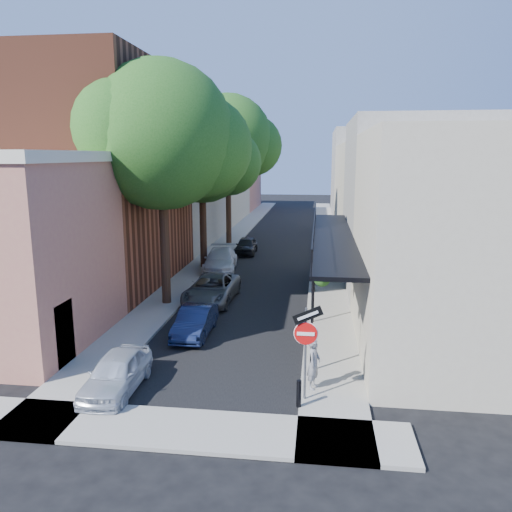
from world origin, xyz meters
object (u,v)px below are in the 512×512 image
(parked_car_b, at_px, (195,321))
(pedestrian, at_px, (314,364))
(parked_car_c, at_px, (212,289))
(bollard, at_px, (299,394))
(oak_mid, at_px, (209,157))
(oak_far, at_px, (234,141))
(parked_car_d, at_px, (220,260))
(parked_car_a, at_px, (117,373))
(oak_near, at_px, (172,139))
(parked_car_e, at_px, (246,246))
(sign_post, at_px, (306,337))

(parked_car_b, relative_size, pedestrian, 2.20)
(parked_car_c, bearing_deg, bollard, -63.34)
(parked_car_b, bearing_deg, oak_mid, 99.37)
(oak_far, bearing_deg, parked_car_c, -84.31)
(parked_car_c, bearing_deg, parked_car_d, 99.59)
(parked_car_d, xyz_separation_m, pedestrian, (6.00, -15.69, 0.22))
(oak_far, distance_m, parked_car_a, 27.36)
(oak_near, xyz_separation_m, parked_car_a, (0.77, -9.25, -7.28))
(parked_car_a, xyz_separation_m, parked_car_c, (0.89, 9.73, 0.06))
(oak_mid, bearing_deg, bollard, -70.10)
(parked_car_c, xyz_separation_m, parked_car_e, (-0.09, 12.39, -0.05))
(oak_near, height_order, parked_car_a, oak_near)
(sign_post, bearing_deg, parked_car_c, 116.47)
(bollard, bearing_deg, parked_car_b, 128.28)
(oak_near, relative_size, parked_car_a, 3.25)
(parked_car_a, distance_m, parked_car_c, 9.78)
(parked_car_a, bearing_deg, oak_mid, 91.67)
(sign_post, relative_size, oak_near, 0.26)
(bollard, relative_size, parked_car_e, 0.22)
(oak_near, relative_size, oak_far, 0.96)
(oak_far, distance_m, parked_car_d, 12.44)
(bollard, relative_size, parked_car_c, 0.17)
(oak_mid, bearing_deg, parked_car_a, -87.28)
(bollard, bearing_deg, oak_near, 123.12)
(sign_post, relative_size, parked_car_a, 0.85)
(sign_post, height_order, bollard, sign_post)
(oak_far, bearing_deg, bollard, -76.65)
(parked_car_c, xyz_separation_m, pedestrian, (5.11, -9.02, 0.25))
(oak_far, relative_size, parked_car_a, 3.39)
(sign_post, xyz_separation_m, pedestrian, (0.24, 0.76, -1.12))
(parked_car_d, distance_m, parked_car_e, 5.77)
(oak_near, relative_size, pedestrian, 7.20)
(oak_far, height_order, pedestrian, oak_far)
(oak_mid, xyz_separation_m, parked_car_d, (0.82, -0.81, -6.36))
(oak_mid, distance_m, parked_car_c, 9.99)
(bollard, height_order, parked_car_d, parked_car_d)
(bollard, distance_m, parked_car_d, 17.82)
(oak_mid, distance_m, parked_car_e, 8.26)
(parked_car_e, xyz_separation_m, pedestrian, (5.20, -21.41, 0.30))
(oak_mid, distance_m, pedestrian, 18.88)
(oak_near, distance_m, parked_car_e, 14.87)
(parked_car_a, xyz_separation_m, pedestrian, (6.00, 0.72, 0.31))
(bollard, relative_size, parked_car_d, 0.17)
(parked_car_a, bearing_deg, oak_near, 93.69)
(pedestrian, bearing_deg, oak_far, 31.09)
(oak_far, bearing_deg, parked_car_d, -85.62)
(parked_car_e, distance_m, pedestrian, 22.03)
(parked_car_d, bearing_deg, oak_far, 88.08)
(oak_mid, bearing_deg, parked_car_d, -44.66)
(parked_car_c, relative_size, parked_car_d, 0.99)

